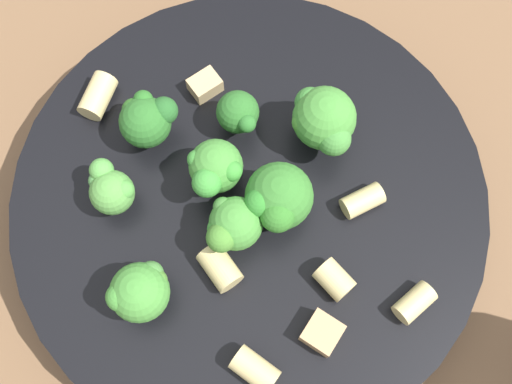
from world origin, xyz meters
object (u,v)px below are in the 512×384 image
broccoli_floret_1 (118,185)px  broccoli_floret_6 (147,291)px  broccoli_floret_0 (240,225)px  rigatoni_2 (104,96)px  broccoli_floret_7 (222,168)px  rigatoni_1 (369,200)px  broccoli_floret_4 (153,119)px  chicken_chunk_0 (211,85)px  rigatoni_5 (422,302)px  chicken_chunk_1 (329,333)px  rigatoni_0 (341,279)px  rigatoni_3 (258,370)px  broccoli_floret_3 (330,120)px  broccoli_floret_2 (246,113)px  pasta_bowl (256,206)px  rigatoni_4 (227,267)px  broccoli_floret_5 (285,198)px

broccoli_floret_1 → broccoli_floret_6: bearing=-73.6°
broccoli_floret_0 → rigatoni_2: (-0.08, 0.09, -0.02)m
broccoli_floret_7 → rigatoni_1: (0.09, -0.02, -0.02)m
broccoli_floret_4 → chicken_chunk_0: 0.05m
rigatoni_5 → chicken_chunk_1: bearing=-164.4°
rigatoni_0 → rigatoni_3: bearing=-135.9°
broccoli_floret_7 → chicken_chunk_1: (0.06, -0.09, -0.02)m
broccoli_floret_6 → broccoli_floret_7: 0.08m
broccoli_floret_3 → broccoli_floret_2: bearing=169.5°
pasta_bowl → broccoli_floret_4: bearing=143.8°
pasta_bowl → broccoli_floret_0: bearing=-113.0°
broccoli_floret_0 → broccoli_floret_3: size_ratio=0.84×
rigatoni_1 → chicken_chunk_0: size_ratio=1.30×
pasta_bowl → rigatoni_4: (-0.02, -0.04, 0.03)m
rigatoni_3 → broccoli_floret_4: bearing=111.5°
broccoli_floret_6 → chicken_chunk_0: size_ratio=2.05×
broccoli_floret_6 → rigatoni_3: (0.06, -0.04, -0.01)m
pasta_bowl → broccoli_floret_1: 0.09m
broccoli_floret_2 → broccoli_floret_6: 0.12m
rigatoni_3 → chicken_chunk_1: bearing=24.5°
broccoli_floret_6 → chicken_chunk_0: 0.14m
broccoli_floret_0 → rigatoni_3: (0.01, -0.08, -0.02)m
pasta_bowl → broccoli_floret_4: 0.08m
broccoli_floret_5 → rigatoni_5: broccoli_floret_5 is taller
broccoli_floret_0 → chicken_chunk_0: (-0.02, 0.10, -0.02)m
pasta_bowl → broccoli_floret_2: 0.06m
pasta_bowl → rigatoni_3: rigatoni_3 is taller
rigatoni_3 → rigatoni_5: rigatoni_3 is taller
broccoli_floret_4 → rigatoni_4: bearing=-64.8°
broccoli_floret_0 → rigatoni_4: 0.03m
rigatoni_0 → chicken_chunk_1: 0.03m
broccoli_floret_5 → broccoli_floret_4: bearing=145.1°
broccoli_floret_3 → rigatoni_3: 0.15m
chicken_chunk_1 → broccoli_floret_2: bearing=108.3°
broccoli_floret_4 → broccoli_floret_1: bearing=-117.5°
rigatoni_1 → rigatoni_2: (-0.16, 0.07, 0.00)m
broccoli_floret_0 → broccoli_floret_3: (0.05, 0.06, 0.00)m
broccoli_floret_4 → rigatoni_4: (0.04, -0.09, -0.01)m
rigatoni_2 → chicken_chunk_0: rigatoni_2 is taller
broccoli_floret_1 → rigatoni_5: bearing=-23.0°
rigatoni_5 → rigatoni_1: bearing=111.4°
broccoli_floret_6 → chicken_chunk_0: bearing=75.0°
broccoli_floret_1 → broccoli_floret_5: size_ratio=0.71×
broccoli_floret_4 → broccoli_floret_6: broccoli_floret_6 is taller
rigatoni_0 → pasta_bowl: bearing=131.3°
broccoli_floret_6 → broccoli_floret_2: bearing=61.8°
broccoli_floret_2 → broccoli_floret_4: size_ratio=0.88×
broccoli_floret_2 → broccoli_floret_7: (-0.01, -0.04, 0.00)m
broccoli_floret_4 → rigatoni_5: (0.15, -0.11, -0.02)m
chicken_chunk_0 → broccoli_floret_5: bearing=-63.2°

